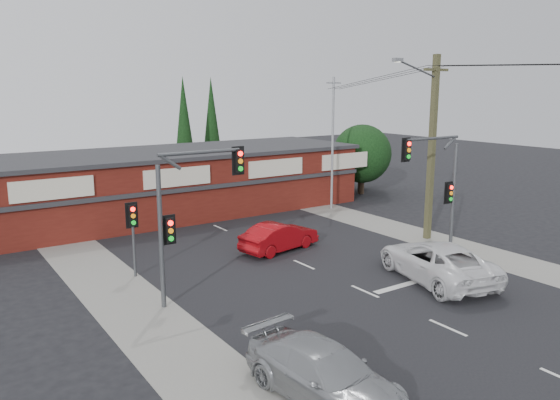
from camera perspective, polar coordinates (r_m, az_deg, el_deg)
ground at (r=23.86m, az=7.01°, el=-8.68°), size 120.00×120.00×0.00m
road_strip at (r=27.60m, az=0.15°, el=-5.76°), size 14.00×70.00×0.01m
verge_left at (r=24.12m, az=-16.99°, el=-8.87°), size 3.00×70.00×0.02m
verge_right at (r=32.97m, az=12.46°, el=-3.14°), size 3.00×70.00×0.02m
stop_line at (r=25.25m, az=15.34°, el=-7.84°), size 6.50×0.35×0.01m
white_suv at (r=24.84m, az=16.02°, el=-6.15°), size 4.32×6.68×1.71m
silver_suv at (r=15.32m, az=4.67°, el=-17.66°), size 2.62×5.33×1.49m
red_sedan at (r=28.20m, az=-0.06°, el=-3.84°), size 4.67×2.40×1.47m
lane_dashes at (r=27.76m, az=-0.09°, el=-5.63°), size 0.12×48.00×0.01m
shop_building at (r=36.99m, az=-11.67°, el=1.84°), size 27.30×8.40×4.22m
tree_cluster at (r=44.03m, az=8.34°, el=4.49°), size 5.90×5.10×5.50m
conifer_near at (r=44.80m, az=-9.99°, el=7.87°), size 1.80×1.80×9.25m
conifer_far at (r=48.11m, az=-7.15°, el=8.20°), size 1.80×1.80×9.25m
traffic_mast_left at (r=21.02m, az=-9.77°, el=-0.38°), size 3.77×0.27×5.97m
traffic_mast_right at (r=28.39m, az=16.37°, el=2.43°), size 3.96×0.27×5.97m
pedestal_signal at (r=24.72m, az=-15.14°, el=-2.45°), size 0.55×0.27×3.38m
utility_pole at (r=30.62m, az=15.47°, el=5.85°), size 4.38×0.59×10.00m
steel_pole at (r=37.54m, az=5.52°, el=6.12°), size 1.20×0.16×9.00m
power_lines at (r=27.38m, az=24.93°, el=12.23°), size 2.01×29.00×1.22m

